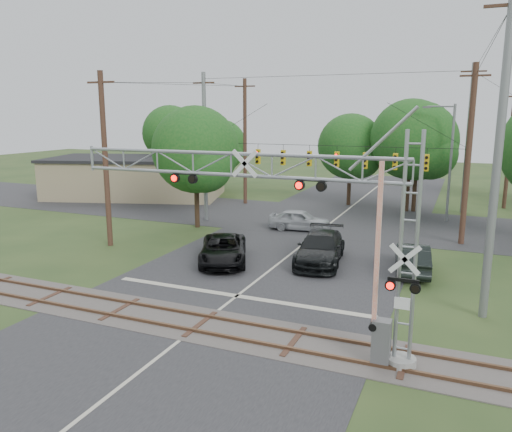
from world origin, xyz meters
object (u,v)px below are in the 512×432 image
at_px(commercial_building, 136,177).
at_px(sedan_silver, 300,220).
at_px(pickup_black, 223,249).
at_px(crossing_gantry, 295,214).
at_px(car_dark, 320,248).
at_px(traffic_signal_span, 335,154).
at_px(streetlight, 449,157).

bearing_deg(commercial_building, sedan_silver, -38.59).
bearing_deg(commercial_building, pickup_black, -60.19).
bearing_deg(crossing_gantry, sedan_silver, 107.28).
distance_m(car_dark, sedan_silver, 8.24).
relative_size(traffic_signal_span, commercial_building, 1.01).
relative_size(car_dark, sedan_silver, 1.34).
relative_size(sedan_silver, streetlight, 0.49).
distance_m(pickup_black, car_dark, 5.55).
xyz_separation_m(traffic_signal_span, streetlight, (7.24, 7.08, -0.52)).
relative_size(car_dark, commercial_building, 0.31).
height_order(crossing_gantry, sedan_silver, crossing_gantry).
distance_m(traffic_signal_span, pickup_black, 11.66).
bearing_deg(crossing_gantry, traffic_signal_span, 99.97).
bearing_deg(car_dark, crossing_gantry, -87.41).
xyz_separation_m(traffic_signal_span, sedan_silver, (-2.37, -0.36, -4.87)).
bearing_deg(car_dark, streetlight, 60.08).
xyz_separation_m(crossing_gantry, car_dark, (-1.97, 10.61, -4.12)).
bearing_deg(sedan_silver, crossing_gantry, -169.09).
bearing_deg(crossing_gantry, commercial_building, 134.91).
relative_size(crossing_gantry, streetlight, 1.45).
xyz_separation_m(crossing_gantry, commercial_building, (-25.81, 25.89, -2.96)).
distance_m(traffic_signal_span, car_dark, 9.19).
xyz_separation_m(car_dark, commercial_building, (-23.84, 15.28, 1.16)).
height_order(sedan_silver, commercial_building, commercial_building).
bearing_deg(traffic_signal_span, sedan_silver, -171.40).
bearing_deg(commercial_building, car_dark, -49.93).
relative_size(pickup_black, sedan_silver, 1.23).
height_order(crossing_gantry, traffic_signal_span, traffic_signal_span).
bearing_deg(pickup_black, streetlight, 32.63).
distance_m(sedan_silver, streetlight, 12.91).
xyz_separation_m(pickup_black, streetlight, (11.13, 16.94, 4.34)).
relative_size(traffic_signal_span, pickup_black, 3.49).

